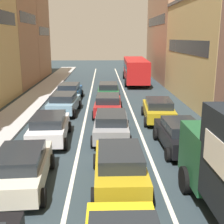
% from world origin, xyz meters
% --- Properties ---
extents(sidewalk_left, '(2.60, 64.00, 0.14)m').
position_xyz_m(sidewalk_left, '(-6.70, 20.00, 0.07)').
color(sidewalk_left, '#AEAEAE').
rests_on(sidewalk_left, ground).
extents(lane_stripe_left, '(0.16, 60.00, 0.01)m').
position_xyz_m(lane_stripe_left, '(-1.70, 20.00, 0.01)').
color(lane_stripe_left, silver).
rests_on(lane_stripe_left, ground).
extents(lane_stripe_right, '(0.16, 60.00, 0.01)m').
position_xyz_m(lane_stripe_right, '(1.70, 20.00, 0.01)').
color(lane_stripe_right, silver).
rests_on(lane_stripe_right, ground).
extents(building_row_right, '(7.20, 43.90, 13.87)m').
position_xyz_m(building_row_right, '(9.90, 24.41, 5.51)').
color(building_row_right, '#9E7556').
rests_on(building_row_right, ground).
extents(sedan_centre_lane_second, '(2.07, 4.31, 1.49)m').
position_xyz_m(sedan_centre_lane_second, '(0.13, 7.01, 0.80)').
color(sedan_centre_lane_second, '#B29319').
rests_on(sedan_centre_lane_second, ground).
extents(wagon_left_lane_second, '(2.28, 4.41, 1.49)m').
position_xyz_m(wagon_left_lane_second, '(-3.50, 6.95, 0.80)').
color(wagon_left_lane_second, beige).
rests_on(wagon_left_lane_second, ground).
extents(hatchback_centre_lane_third, '(2.16, 4.35, 1.49)m').
position_xyz_m(hatchback_centre_lane_third, '(-0.03, 12.35, 0.80)').
color(hatchback_centre_lane_third, gray).
rests_on(hatchback_centre_lane_third, ground).
extents(sedan_left_lane_third, '(2.19, 4.36, 1.49)m').
position_xyz_m(sedan_left_lane_third, '(-3.34, 12.04, 0.80)').
color(sedan_left_lane_third, silver).
rests_on(sedan_left_lane_third, ground).
extents(coupe_centre_lane_fourth, '(2.22, 4.38, 1.49)m').
position_xyz_m(coupe_centre_lane_fourth, '(-0.12, 17.48, 0.80)').
color(coupe_centre_lane_fourth, '#A51E1E').
rests_on(coupe_centre_lane_fourth, ground).
extents(sedan_left_lane_fourth, '(2.28, 4.40, 1.49)m').
position_xyz_m(sedan_left_lane_fourth, '(-3.31, 18.15, 0.80)').
color(sedan_left_lane_fourth, '#759EB7').
rests_on(sedan_left_lane_fourth, ground).
extents(sedan_centre_lane_fifth, '(2.14, 4.34, 1.49)m').
position_xyz_m(sedan_centre_lane_fifth, '(0.02, 23.12, 0.80)').
color(sedan_centre_lane_fifth, '#19592D').
rests_on(sedan_centre_lane_fifth, ground).
extents(sedan_left_lane_fifth, '(2.21, 4.37, 1.49)m').
position_xyz_m(sedan_left_lane_fifth, '(-3.43, 22.87, 0.80)').
color(sedan_left_lane_fifth, '#194C8C').
rests_on(sedan_left_lane_fifth, ground).
extents(sedan_right_lane_behind_truck, '(2.12, 4.33, 1.49)m').
position_xyz_m(sedan_right_lane_behind_truck, '(3.33, 10.60, 0.80)').
color(sedan_right_lane_behind_truck, black).
rests_on(sedan_right_lane_behind_truck, ground).
extents(wagon_right_lane_far, '(2.30, 4.41, 1.49)m').
position_xyz_m(wagon_right_lane_far, '(3.20, 15.82, 0.80)').
color(wagon_right_lane_far, '#B29319').
rests_on(wagon_right_lane_far, ground).
extents(bus_mid_queue_primary, '(3.10, 10.59, 2.90)m').
position_xyz_m(bus_mid_queue_primary, '(3.48, 32.90, 1.76)').
color(bus_mid_queue_primary, '#B21919').
rests_on(bus_mid_queue_primary, ground).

